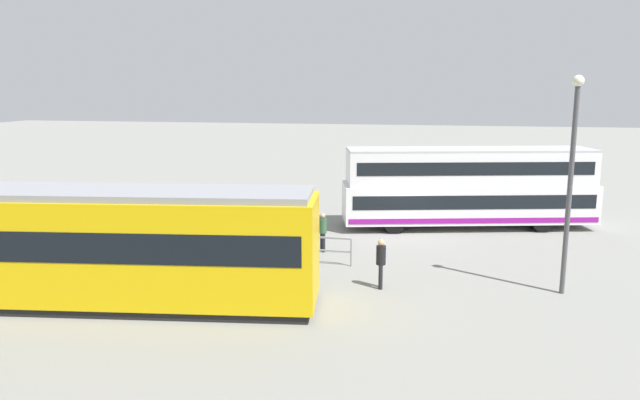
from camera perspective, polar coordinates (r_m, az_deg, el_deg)
ground_plane at (r=27.98m, az=7.79°, el=-3.08°), size 160.00×160.00×0.00m
double_decker_bus at (r=29.24m, az=13.92°, el=1.19°), size 12.09×5.22×3.79m
tram_yellow at (r=19.93m, az=-22.78°, el=-3.95°), size 15.43×4.57×3.61m
pedestrian_near_railing at (r=24.36m, az=0.26°, el=-2.84°), size 0.44×0.44×1.60m
pedestrian_crossing at (r=20.05m, az=5.83°, el=-5.73°), size 0.35×0.36×1.69m
pedestrian_railing at (r=23.20m, az=-4.73°, el=-4.05°), size 6.40×0.32×1.08m
info_sign at (r=25.02m, az=-14.91°, el=-0.84°), size 1.20×0.14×2.53m
street_lamp at (r=20.40m, az=22.83°, el=2.70°), size 0.36×0.36×7.00m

